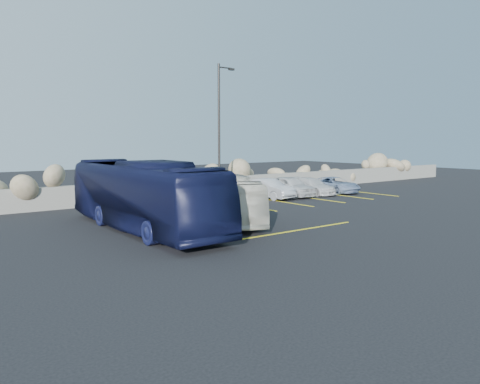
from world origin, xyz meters
TOP-DOWN VIEW (x-y plane):
  - ground at (0.00, 0.00)m, footprint 90.00×90.00m
  - seawall at (0.00, 12.00)m, footprint 60.00×0.40m
  - riprap_pile at (0.00, 13.20)m, footprint 54.00×2.80m
  - parking_lines at (4.64, 5.57)m, footprint 18.16×9.36m
  - lamppost at (2.56, 9.50)m, footprint 1.14×0.18m
  - vintage_bus at (-1.11, 3.96)m, footprint 4.32×7.64m
  - tour_coach at (-4.99, 4.03)m, footprint 2.44×10.13m
  - car_a at (7.48, 8.74)m, footprint 1.71×3.90m
  - car_b at (5.66, 8.74)m, footprint 1.60×3.81m
  - car_c at (9.42, 8.72)m, footprint 1.54×3.77m
  - car_d at (11.47, 8.48)m, footprint 2.03×3.96m

SIDE VIEW (x-z plane):
  - ground at x=0.00m, z-range 0.00..0.00m
  - parking_lines at x=4.64m, z-range 0.00..0.01m
  - car_d at x=11.47m, z-range 0.00..1.07m
  - car_c at x=9.42m, z-range 0.00..1.09m
  - seawall at x=0.00m, z-range 0.00..1.20m
  - car_b at x=5.66m, z-range 0.00..1.22m
  - car_a at x=7.48m, z-range 0.00..1.31m
  - vintage_bus at x=-1.11m, z-range 0.00..2.09m
  - riprap_pile at x=0.00m, z-range 0.00..2.60m
  - tour_coach at x=-4.99m, z-range 0.00..2.82m
  - lamppost at x=2.56m, z-range 0.30..8.30m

